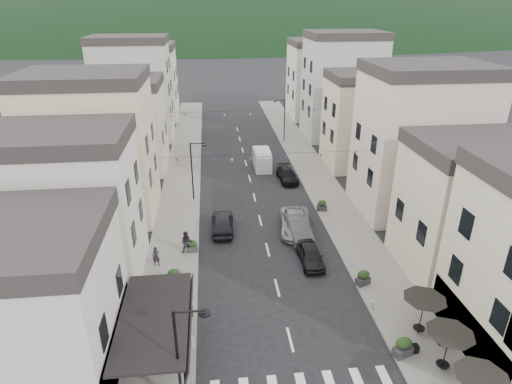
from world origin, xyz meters
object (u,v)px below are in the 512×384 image
pedestrian_a (156,256)px  parked_car_b (298,228)px  parked_car_e (222,222)px  parked_car_c (296,223)px  delivery_van (262,159)px  pedestrian_b (187,243)px  parked_car_d (287,175)px  parked_car_a (311,255)px

pedestrian_a → parked_car_b: bearing=20.3°
parked_car_b → parked_car_e: 6.47m
parked_car_b → parked_car_c: bearing=86.3°
parked_car_c → delivery_van: size_ratio=1.19×
pedestrian_a → pedestrian_b: pedestrian_b is taller
parked_car_d → pedestrian_a: size_ratio=2.88×
parked_car_b → parked_car_c: parked_car_b is taller
parked_car_a → pedestrian_a: bearing=175.9°
delivery_van → parked_car_e: bearing=-108.7°
parked_car_d → parked_car_a: bearing=-97.5°
parked_car_a → parked_car_d: parked_car_a is taller
parked_car_d → delivery_van: delivery_van is taller
parked_car_d → delivery_van: (-2.26, 4.31, 0.45)m
pedestrian_a → parked_car_a: bearing=0.3°
parked_car_c → parked_car_e: size_ratio=1.20×
parked_car_a → pedestrian_a: pedestrian_a is taller
parked_car_e → pedestrian_a: bearing=46.4°
parked_car_c → parked_car_b: bearing=-82.3°
pedestrian_a → parked_car_d: bearing=54.7°
parked_car_a → parked_car_b: bearing=92.2°
parked_car_b → parked_car_c: size_ratio=0.87×
parked_car_d → pedestrian_b: size_ratio=2.38×
parked_car_c → pedestrian_a: (-11.38, -4.26, 0.12)m
parked_car_a → parked_car_e: bearing=138.0°
parked_car_a → pedestrian_b: size_ratio=2.13×
parked_car_b → parked_car_c: 0.94m
parked_car_a → delivery_van: bearing=93.0°
parked_car_d → parked_car_e: bearing=-129.4°
parked_car_d → pedestrian_a: bearing=-133.0°
parked_car_d → pedestrian_a: 19.93m
delivery_van → pedestrian_b: delivery_van is taller
parked_car_b → parked_car_d: parked_car_b is taller
parked_car_c → parked_car_e: (-6.26, 0.72, 0.02)m
delivery_van → parked_car_d: bearing=-61.4°
parked_car_c → pedestrian_a: pedestrian_a is taller
parked_car_a → parked_car_c: (-0.18, 5.02, 0.09)m
parked_car_a → pedestrian_a: 11.58m
parked_car_d → delivery_van: size_ratio=0.95×
parked_car_a → delivery_van: delivery_van is taller
delivery_van → pedestrian_a: size_ratio=3.03×
parked_car_a → pedestrian_b: 9.62m
parked_car_b → pedestrian_b: pedestrian_b is taller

